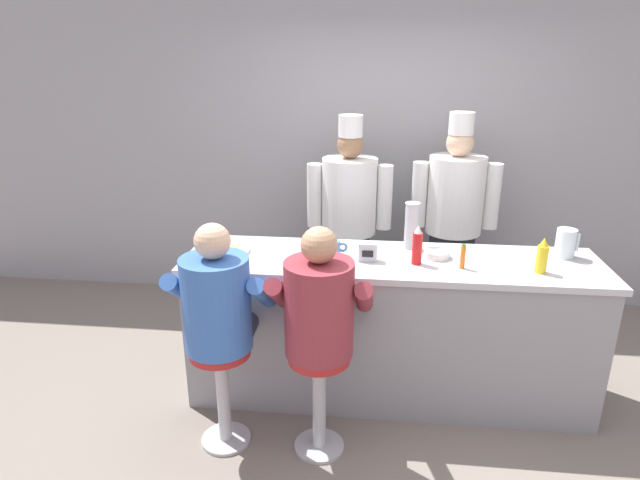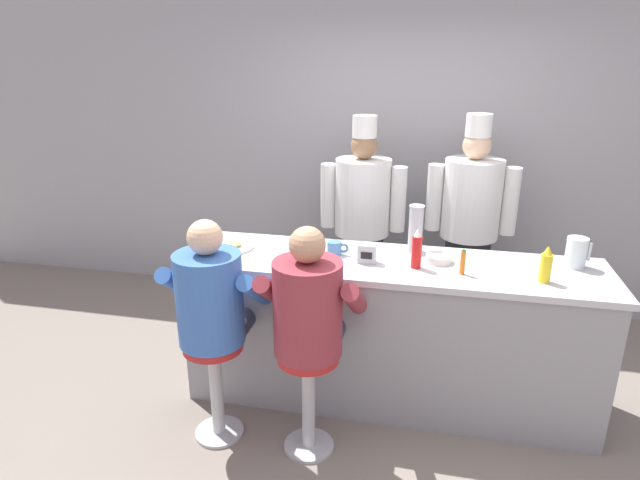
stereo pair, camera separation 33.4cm
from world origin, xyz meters
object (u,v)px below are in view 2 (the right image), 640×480
at_px(cereal_bowl, 439,258).
at_px(cup_stack_steel, 416,229).
at_px(diner_seated_maroon, 309,315).
at_px(water_pitcher_clear, 576,252).
at_px(ketchup_bottle_red, 417,249).
at_px(cook_in_whites_near, 362,215).
at_px(mustard_bottle_yellow, 546,265).
at_px(cook_in_whites_far, 470,218).
at_px(hot_sauce_bottle_orange, 463,262).
at_px(breakfast_plate, 233,247).
at_px(diner_seated_blue, 212,305).
at_px(napkin_dispenser_chrome, 367,254).
at_px(coffee_mug_blue, 335,248).

xyz_separation_m(cereal_bowl, cup_stack_steel, (-0.16, 0.16, 0.13)).
bearing_deg(diner_seated_maroon, water_pitcher_clear, 26.14).
xyz_separation_m(ketchup_bottle_red, cook_in_whites_near, (-0.47, 1.07, -0.13)).
distance_m(mustard_bottle_yellow, cook_in_whites_far, 1.25).
relative_size(hot_sauce_bottle_orange, diner_seated_maroon, 0.11).
bearing_deg(cereal_bowl, cook_in_whites_far, 76.90).
height_order(hot_sauce_bottle_orange, breakfast_plate, hot_sauce_bottle_orange).
xyz_separation_m(diner_seated_blue, cook_in_whites_far, (1.48, 1.64, 0.12)).
height_order(napkin_dispenser_chrome, cook_in_whites_far, cook_in_whites_far).
height_order(water_pitcher_clear, cereal_bowl, water_pitcher_clear).
height_order(ketchup_bottle_red, coffee_mug_blue, ketchup_bottle_red).
height_order(diner_seated_blue, cook_in_whites_near, cook_in_whites_near).
bearing_deg(diner_seated_blue, coffee_mug_blue, 46.66).
height_order(cereal_bowl, coffee_mug_blue, coffee_mug_blue).
height_order(hot_sauce_bottle_orange, coffee_mug_blue, hot_sauce_bottle_orange).
distance_m(water_pitcher_clear, cook_in_whites_far, 1.08).
bearing_deg(cereal_bowl, diner_seated_blue, -152.99).
height_order(breakfast_plate, coffee_mug_blue, coffee_mug_blue).
relative_size(diner_seated_blue, cook_in_whites_near, 0.78).
bearing_deg(water_pitcher_clear, diner_seated_maroon, -153.86).
height_order(cup_stack_steel, cook_in_whites_near, cook_in_whites_near).
relative_size(water_pitcher_clear, coffee_mug_blue, 1.33).
relative_size(hot_sauce_bottle_orange, coffee_mug_blue, 1.10).
distance_m(napkin_dispenser_chrome, diner_seated_maroon, 0.61).
bearing_deg(mustard_bottle_yellow, hot_sauce_bottle_orange, 177.93).
bearing_deg(diner_seated_maroon, napkin_dispenser_chrome, 65.19).
relative_size(cup_stack_steel, cook_in_whites_near, 0.18).
xyz_separation_m(hot_sauce_bottle_orange, napkin_dispenser_chrome, (-0.57, 0.06, -0.02)).
distance_m(cook_in_whites_near, cook_in_whites_far, 0.85).
bearing_deg(diner_seated_maroon, hot_sauce_bottle_orange, 29.75).
xyz_separation_m(cereal_bowl, diner_seated_maroon, (-0.68, -0.63, -0.14)).
height_order(hot_sauce_bottle_orange, cup_stack_steel, cup_stack_steel).
bearing_deg(diner_seated_blue, cup_stack_steel, 36.07).
xyz_separation_m(mustard_bottle_yellow, cereal_bowl, (-0.58, 0.19, -0.08)).
xyz_separation_m(mustard_bottle_yellow, breakfast_plate, (-1.92, 0.14, -0.09)).
xyz_separation_m(napkin_dispenser_chrome, cook_in_whites_far, (0.67, 1.12, -0.06)).
distance_m(cereal_bowl, cook_in_whites_far, 1.04).
bearing_deg(breakfast_plate, cook_in_whites_near, 53.89).
xyz_separation_m(diner_seated_maroon, cook_in_whites_near, (0.07, 1.58, 0.11)).
bearing_deg(cereal_bowl, coffee_mug_blue, -179.17).
xyz_separation_m(napkin_dispenser_chrome, diner_seated_blue, (-0.81, -0.53, -0.18)).
distance_m(water_pitcher_clear, diner_seated_blue, 2.18).
height_order(cereal_bowl, cup_stack_steel, cup_stack_steel).
bearing_deg(cook_in_whites_far, hot_sauce_bottle_orange, -94.89).
bearing_deg(cup_stack_steel, cereal_bowl, -45.06).
xyz_separation_m(ketchup_bottle_red, coffee_mug_blue, (-0.52, 0.11, -0.07)).
xyz_separation_m(mustard_bottle_yellow, cup_stack_steel, (-0.74, 0.34, 0.06)).
distance_m(ketchup_bottle_red, diner_seated_blue, 1.24).
bearing_deg(breakfast_plate, diner_seated_maroon, -41.57).
xyz_separation_m(ketchup_bottle_red, diner_seated_maroon, (-0.54, -0.51, -0.24)).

